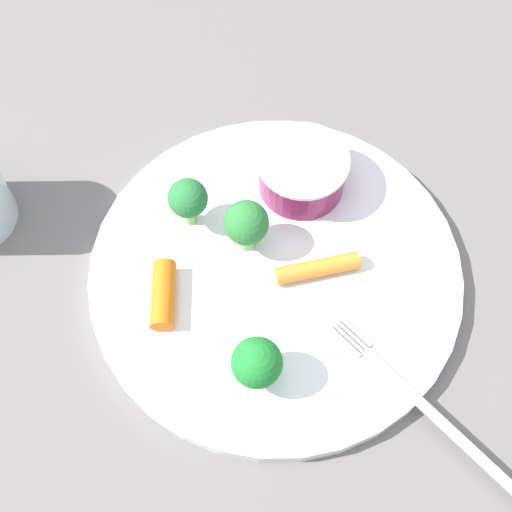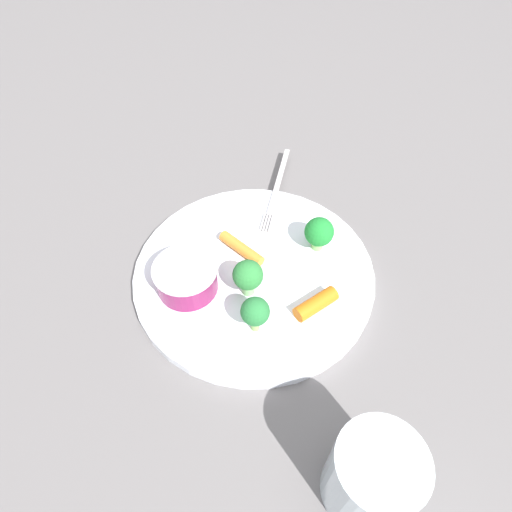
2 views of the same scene
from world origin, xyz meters
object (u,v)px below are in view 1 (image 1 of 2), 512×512
object	(u,v)px
sauce_cup	(302,172)
carrot_stick_1	(318,266)
broccoli_floret_2	(188,199)
carrot_stick_0	(163,295)
plate	(275,273)
broccoli_floret_0	(257,363)
fork	(421,404)
broccoli_floret_1	(246,224)

from	to	relation	value
sauce_cup	carrot_stick_1	world-z (taller)	sauce_cup
broccoli_floret_2	carrot_stick_0	distance (m)	0.07
plate	broccoli_floret_2	world-z (taller)	broccoli_floret_2
sauce_cup	carrot_stick_0	size ratio (longest dim) A/B	1.40
carrot_stick_1	broccoli_floret_0	bearing A→B (deg)	-113.67
carrot_stick_1	sauce_cup	bearing A→B (deg)	102.31
carrot_stick_0	fork	size ratio (longest dim) A/B	0.38
broccoli_floret_1	plate	bearing A→B (deg)	-40.70
plate	broccoli_floret_2	distance (m)	0.08
broccoli_floret_0	carrot_stick_1	size ratio (longest dim) A/B	0.71
broccoli_floret_1	carrot_stick_1	xyz separation A→B (m)	(0.05, -0.02, -0.02)
broccoli_floret_0	carrot_stick_0	size ratio (longest dim) A/B	0.88
fork	broccoli_floret_0	bearing A→B (deg)	174.81
fork	broccoli_floret_1	bearing A→B (deg)	138.66
broccoli_floret_0	carrot_stick_0	distance (m)	0.09
carrot_stick_0	carrot_stick_1	bearing A→B (deg)	17.18
broccoli_floret_0	carrot_stick_1	bearing A→B (deg)	66.33
broccoli_floret_2	sauce_cup	bearing A→B (deg)	26.06
sauce_cup	broccoli_floret_2	bearing A→B (deg)	-153.94
fork	plate	bearing A→B (deg)	138.52
sauce_cup	fork	world-z (taller)	sauce_cup
broccoli_floret_2	plate	bearing A→B (deg)	-27.95
broccoli_floret_0	carrot_stick_0	world-z (taller)	broccoli_floret_0
plate	carrot_stick_0	xyz separation A→B (m)	(-0.07, -0.03, 0.01)
plate	broccoli_floret_2	bearing A→B (deg)	152.05
broccoli_floret_2	broccoli_floret_0	bearing A→B (deg)	-62.77
broccoli_floret_0	plate	bearing A→B (deg)	85.54
broccoli_floret_0	sauce_cup	bearing A→B (deg)	82.55
plate	fork	bearing A→B (deg)	-41.48
broccoli_floret_0	broccoli_floret_2	bearing A→B (deg)	117.23
plate	fork	size ratio (longest dim) A/B	2.09
carrot_stick_0	fork	distance (m)	0.18
sauce_cup	carrot_stick_1	distance (m)	0.07
sauce_cup	broccoli_floret_1	bearing A→B (deg)	-123.97
sauce_cup	carrot_stick_1	bearing A→B (deg)	-77.69
sauce_cup	broccoli_floret_0	size ratio (longest dim) A/B	1.60
sauce_cup	plate	bearing A→B (deg)	-100.67
sauce_cup	broccoli_floret_2	distance (m)	0.09
broccoli_floret_0	carrot_stick_1	world-z (taller)	broccoli_floret_0
carrot_stick_1	broccoli_floret_2	bearing A→B (deg)	160.71
carrot_stick_0	fork	world-z (taller)	carrot_stick_0
sauce_cup	broccoli_floret_0	world-z (taller)	broccoli_floret_0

